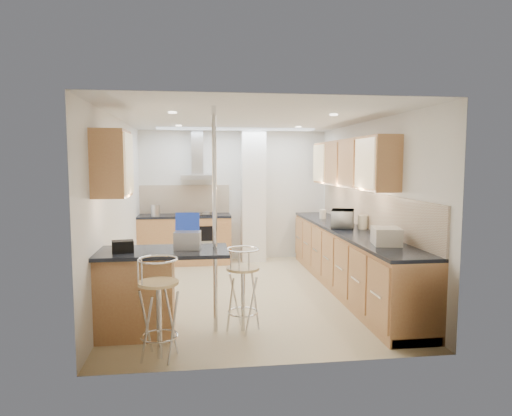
{
  "coord_description": "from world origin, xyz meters",
  "views": [
    {
      "loc": [
        -0.73,
        -6.44,
        1.9
      ],
      "look_at": [
        0.14,
        0.2,
        1.22
      ],
      "focal_mm": 32.0,
      "sensor_mm": 36.0,
      "label": 1
    }
  ],
  "objects": [
    {
      "name": "jar_c",
      "position": [
        1.69,
        -0.07,
        1.02
      ],
      "size": [
        0.17,
        0.17,
        0.2
      ],
      "primitive_type": "cylinder",
      "rotation": [
        0.0,
        0.0,
        -0.3
      ],
      "color": "beige",
      "rests_on": "right_counter"
    },
    {
      "name": "microwave",
      "position": [
        1.45,
        0.11,
        1.05
      ],
      "size": [
        0.47,
        0.56,
        0.26
      ],
      "primitive_type": "imported",
      "rotation": [
        0.0,
        0.0,
        1.22
      ],
      "color": "silver",
      "rests_on": "right_counter"
    },
    {
      "name": "laptop",
      "position": [
        -0.83,
        -1.42,
        1.04
      ],
      "size": [
        0.3,
        0.24,
        0.19
      ],
      "primitive_type": "cube",
      "rotation": [
        0.0,
        0.0,
        -0.1
      ],
      "color": "#9A9CA1",
      "rests_on": "peninsula"
    },
    {
      "name": "jar_d",
      "position": [
        1.55,
        -1.15,
        0.99
      ],
      "size": [
        0.11,
        0.11,
        0.14
      ],
      "primitive_type": "cylinder",
      "rotation": [
        0.0,
        0.0,
        0.14
      ],
      "color": "silver",
      "rests_on": "right_counter"
    },
    {
      "name": "bread_bin",
      "position": [
        1.5,
        -1.34,
        1.02
      ],
      "size": [
        0.38,
        0.44,
        0.2
      ],
      "primitive_type": "cube",
      "rotation": [
        0.0,
        0.0,
        -0.21
      ],
      "color": "beige",
      "rests_on": "right_counter"
    },
    {
      "name": "room_shell",
      "position": [
        0.32,
        0.38,
        1.54
      ],
      "size": [
        3.64,
        4.84,
        2.51
      ],
      "color": "white",
      "rests_on": "ground"
    },
    {
      "name": "bag",
      "position": [
        -1.52,
        -1.49,
        1.0
      ],
      "size": [
        0.25,
        0.2,
        0.12
      ],
      "primitive_type": "cube",
      "rotation": [
        0.0,
        0.0,
        0.19
      ],
      "color": "black",
      "rests_on": "peninsula"
    },
    {
      "name": "ground",
      "position": [
        0.0,
        0.0,
        0.0
      ],
      "size": [
        4.8,
        4.8,
        0.0
      ],
      "primitive_type": "plane",
      "color": "beige",
      "rests_on": "ground"
    },
    {
      "name": "right_counter",
      "position": [
        1.5,
        0.0,
        0.46
      ],
      "size": [
        0.63,
        4.4,
        0.92
      ],
      "color": "#B37147",
      "rests_on": "ground"
    },
    {
      "name": "kettle",
      "position": [
        -1.47,
        1.92,
        1.02
      ],
      "size": [
        0.16,
        0.16,
        0.21
      ],
      "primitive_type": "cylinder",
      "color": "#B4B5B9",
      "rests_on": "back_counter"
    },
    {
      "name": "bar_stool_near",
      "position": [
        -1.1,
        -2.1,
        0.5
      ],
      "size": [
        0.46,
        0.46,
        1.0
      ],
      "primitive_type": null,
      "rotation": [
        0.0,
        0.0,
        0.13
      ],
      "color": "tan",
      "rests_on": "ground"
    },
    {
      "name": "jar_b",
      "position": [
        1.43,
        1.16,
        1.0
      ],
      "size": [
        0.12,
        0.12,
        0.16
      ],
      "primitive_type": "cylinder",
      "rotation": [
        0.0,
        0.0,
        -0.09
      ],
      "color": "beige",
      "rests_on": "right_counter"
    },
    {
      "name": "bar_stool_end",
      "position": [
        -0.22,
        -1.48,
        0.48
      ],
      "size": [
        0.49,
        0.49,
        0.95
      ],
      "primitive_type": null,
      "rotation": [
        0.0,
        0.0,
        1.24
      ],
      "color": "tan",
      "rests_on": "ground"
    },
    {
      "name": "peninsula",
      "position": [
        -1.12,
        -1.45,
        0.48
      ],
      "size": [
        1.47,
        0.72,
        0.94
      ],
      "color": "#B37147",
      "rests_on": "ground"
    },
    {
      "name": "jar_a",
      "position": [
        1.51,
        0.31,
        1.01
      ],
      "size": [
        0.12,
        0.12,
        0.18
      ],
      "primitive_type": "cylinder",
      "rotation": [
        0.0,
        0.0,
        0.03
      ],
      "color": "beige",
      "rests_on": "right_counter"
    },
    {
      "name": "back_counter",
      "position": [
        -0.95,
        2.1,
        0.46
      ],
      "size": [
        1.7,
        0.63,
        0.92
      ],
      "color": "#B37147",
      "rests_on": "ground"
    }
  ]
}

